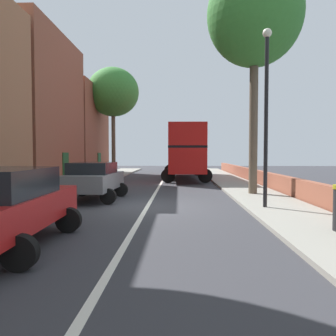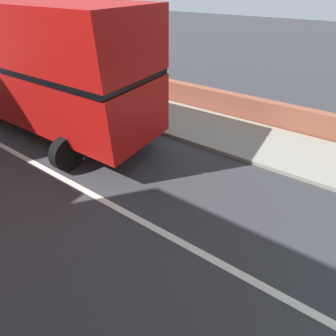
% 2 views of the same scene
% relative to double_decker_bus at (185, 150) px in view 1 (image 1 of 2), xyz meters
% --- Properties ---
extents(ground_plane, '(84.00, 84.00, 0.00)m').
position_rel_double_decker_bus_xyz_m(ground_plane, '(-1.70, -14.21, -2.36)').
color(ground_plane, '#333338').
extents(road_centre_line, '(0.16, 54.00, 0.01)m').
position_rel_double_decker_bus_xyz_m(road_centre_line, '(-1.70, -14.21, -2.35)').
color(road_centre_line, silver).
rests_on(road_centre_line, ground).
extents(sidewalk_left, '(2.60, 60.00, 0.12)m').
position_rel_double_decker_bus_xyz_m(sidewalk_left, '(-6.60, -14.21, -2.30)').
color(sidewalk_left, gray).
rests_on(sidewalk_left, ground).
extents(sidewalk_right, '(2.60, 60.00, 0.12)m').
position_rel_double_decker_bus_xyz_m(sidewalk_right, '(3.20, -14.21, -2.30)').
color(sidewalk_right, gray).
rests_on(sidewalk_right, ground).
extents(boundary_wall_right, '(0.36, 54.00, 0.93)m').
position_rel_double_decker_bus_xyz_m(boundary_wall_right, '(4.75, -14.21, -1.89)').
color(boundary_wall_right, brown).
rests_on(boundary_wall_right, ground).
extents(double_decker_bus, '(3.67, 11.47, 4.06)m').
position_rel_double_decker_bus_xyz_m(double_decker_bus, '(0.00, 0.00, 0.00)').
color(double_decker_bus, '#B4110F').
rests_on(double_decker_bus, ground).
extents(parked_car_grey_left_0, '(2.58, 4.07, 1.65)m').
position_rel_double_decker_bus_xyz_m(parked_car_grey_left_0, '(-4.20, -12.58, -1.41)').
color(parked_car_grey_left_0, slate).
rests_on(parked_car_grey_left_0, ground).
extents(parked_car_red_left_2, '(2.54, 4.62, 1.73)m').
position_rel_double_decker_bus_xyz_m(parked_car_red_left_2, '(-4.20, -20.05, -1.38)').
color(parked_car_red_left_2, '#AD1919').
rests_on(parked_car_red_left_2, ground).
extents(street_tree_left_2, '(4.88, 4.88, 10.07)m').
position_rel_double_decker_bus_xyz_m(street_tree_left_2, '(-6.75, 4.85, 5.49)').
color(street_tree_left_2, brown).
rests_on(street_tree_left_2, sidewalk_left).
extents(street_tree_right_3, '(4.48, 4.48, 10.91)m').
position_rel_double_decker_bus_xyz_m(street_tree_right_3, '(3.07, -10.86, 6.18)').
color(street_tree_right_3, brown).
rests_on(street_tree_right_3, sidewalk_right).
extents(lamppost_right, '(0.32, 0.32, 6.31)m').
position_rel_double_decker_bus_xyz_m(lamppost_right, '(2.60, -14.98, 1.45)').
color(lamppost_right, black).
rests_on(lamppost_right, sidewalk_right).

